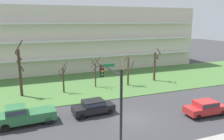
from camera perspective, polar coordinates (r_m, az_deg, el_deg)
ground at (r=24.05m, az=5.14°, el=-11.90°), size 160.00×160.00×0.00m
grass_lawn_strip at (r=36.36m, az=-4.73°, el=-3.39°), size 80.00×16.00×0.08m
apartment_building at (r=48.87m, az=-9.69°, el=7.83°), size 50.79×13.22×12.39m
tree_far_left at (r=31.84m, az=-21.91°, el=-0.22°), size 1.09×1.24×7.36m
tree_left at (r=32.02m, az=-12.02°, el=-2.06°), size 1.29×1.30×4.29m
tree_center at (r=34.01m, az=-4.12°, el=-0.42°), size 1.74×1.83×4.49m
tree_right at (r=34.81m, az=4.02°, el=0.04°), size 1.87×1.84×4.74m
tree_far_right at (r=38.11m, az=10.65°, el=1.21°), size 1.24×1.25×5.53m
sedan_red_near_left at (r=26.32m, az=22.17°, el=-8.57°), size 4.45×1.94×1.57m
pickup_green_center_left at (r=23.76m, az=-21.11°, el=-10.36°), size 5.49×2.27×1.95m
sedan_black_center_right at (r=24.70m, az=-4.66°, el=-9.03°), size 4.50×2.05×1.57m
traffic_signal_mast at (r=16.29m, az=0.41°, el=-6.64°), size 0.90×4.28×6.77m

